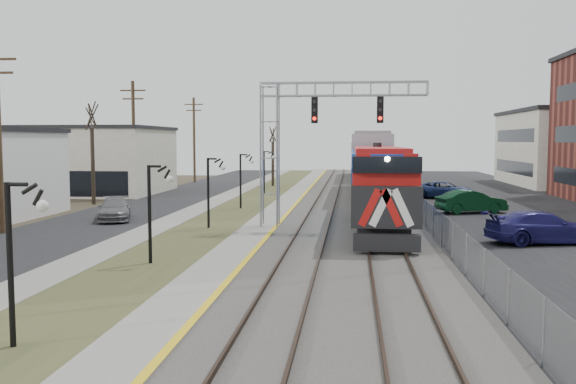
# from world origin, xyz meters

# --- Properties ---
(street_west) EXTENTS (7.00, 120.00, 0.04)m
(street_west) POSITION_xyz_m (-11.50, 35.00, 0.02)
(street_west) COLOR black
(street_west) RESTS_ON ground
(sidewalk) EXTENTS (2.00, 120.00, 0.08)m
(sidewalk) POSITION_xyz_m (-7.00, 35.00, 0.04)
(sidewalk) COLOR gray
(sidewalk) RESTS_ON ground
(grass_median) EXTENTS (4.00, 120.00, 0.06)m
(grass_median) POSITION_xyz_m (-4.00, 35.00, 0.03)
(grass_median) COLOR #3D4525
(grass_median) RESTS_ON ground
(platform) EXTENTS (2.00, 120.00, 0.24)m
(platform) POSITION_xyz_m (-1.00, 35.00, 0.12)
(platform) COLOR gray
(platform) RESTS_ON ground
(ballast_bed) EXTENTS (8.00, 120.00, 0.20)m
(ballast_bed) POSITION_xyz_m (4.00, 35.00, 0.10)
(ballast_bed) COLOR #595651
(ballast_bed) RESTS_ON ground
(parking_lot) EXTENTS (16.00, 120.00, 0.04)m
(parking_lot) POSITION_xyz_m (16.00, 35.00, 0.02)
(parking_lot) COLOR black
(parking_lot) RESTS_ON ground
(platform_edge) EXTENTS (0.24, 120.00, 0.01)m
(platform_edge) POSITION_xyz_m (-0.12, 35.00, 0.24)
(platform_edge) COLOR gold
(platform_edge) RESTS_ON platform
(track_near) EXTENTS (1.58, 120.00, 0.15)m
(track_near) POSITION_xyz_m (2.00, 35.00, 0.28)
(track_near) COLOR #2D2119
(track_near) RESTS_ON ballast_bed
(track_far) EXTENTS (1.58, 120.00, 0.15)m
(track_far) POSITION_xyz_m (5.50, 35.00, 0.28)
(track_far) COLOR #2D2119
(track_far) RESTS_ON ballast_bed
(train) EXTENTS (3.00, 63.05, 5.33)m
(train) POSITION_xyz_m (5.50, 53.00, 2.88)
(train) COLOR #143CA3
(train) RESTS_ON ground
(signal_gantry) EXTENTS (9.00, 1.07, 8.15)m
(signal_gantry) POSITION_xyz_m (1.22, 27.99, 5.59)
(signal_gantry) COLOR gray
(signal_gantry) RESTS_ON ground
(lampposts) EXTENTS (0.14, 62.14, 4.00)m
(lampposts) POSITION_xyz_m (-4.00, 18.29, 2.00)
(lampposts) COLOR black
(lampposts) RESTS_ON ground
(fence) EXTENTS (0.04, 120.00, 1.60)m
(fence) POSITION_xyz_m (8.20, 35.00, 0.80)
(fence) COLOR gray
(fence) RESTS_ON ground
(bare_trees) EXTENTS (12.30, 42.30, 5.95)m
(bare_trees) POSITION_xyz_m (-12.66, 38.91, 2.70)
(bare_trees) COLOR #382D23
(bare_trees) RESTS_ON ground
(car_lot_d) EXTENTS (5.69, 3.31, 1.55)m
(car_lot_d) POSITION_xyz_m (13.12, 24.64, 0.78)
(car_lot_d) COLOR navy
(car_lot_d) RESTS_ON ground
(car_lot_e) EXTENTS (4.11, 2.72, 1.30)m
(car_lot_e) POSITION_xyz_m (13.10, 25.04, 0.65)
(car_lot_e) COLOR slate
(car_lot_e) RESTS_ON ground
(car_lot_f) EXTENTS (4.98, 2.99, 1.55)m
(car_lot_f) POSITION_xyz_m (12.15, 36.96, 0.77)
(car_lot_f) COLOR #0A361C
(car_lot_f) RESTS_ON ground
(car_street_b) EXTENTS (3.35, 5.05, 1.36)m
(car_street_b) POSITION_xyz_m (-10.66, 30.88, 0.68)
(car_street_b) COLOR slate
(car_street_b) RESTS_ON ground
(car_lot_g) EXTENTS (5.70, 3.73, 1.46)m
(car_lot_g) POSITION_xyz_m (11.94, 47.38, 0.73)
(car_lot_g) COLOR navy
(car_lot_g) RESTS_ON ground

